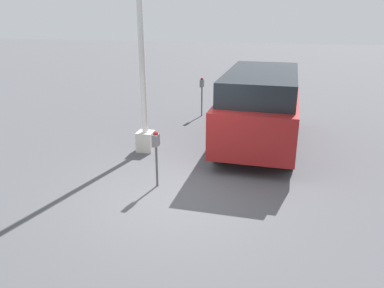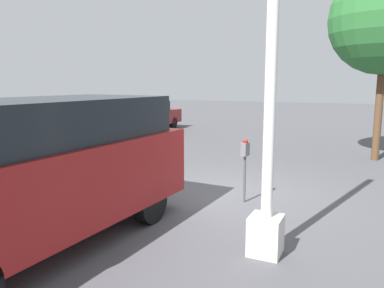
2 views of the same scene
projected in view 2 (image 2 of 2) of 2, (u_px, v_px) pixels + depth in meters
name	position (u px, v px, depth m)	size (l,w,h in m)	color
ground_plane	(223.00, 194.00, 8.07)	(80.00, 80.00, 0.00)	#4C4C51
parking_meter_near	(245.00, 156.00, 7.38)	(0.21, 0.14, 1.29)	#4C4C4C
lamp_post	(269.00, 139.00, 4.99)	(0.44, 0.44, 5.26)	beige
parked_van	(34.00, 168.00, 5.31)	(5.23, 2.29, 2.15)	maroon
car_distant	(146.00, 115.00, 18.52)	(4.51, 1.97, 1.48)	maroon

